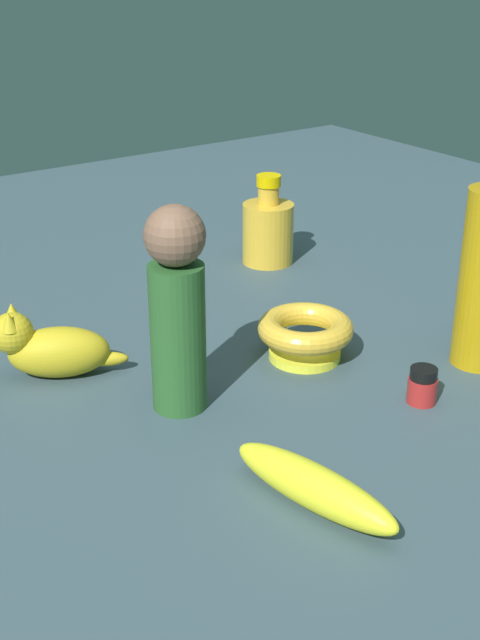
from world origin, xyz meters
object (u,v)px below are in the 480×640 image
bottle_short (268,230)px  nail_polish_jar (423,385)px  bowl (305,333)px  banana (314,486)px  cat_figurine (49,347)px  person_figure_adult (177,307)px

bottle_short → nail_polish_jar: 0.47m
bowl → nail_polish_jar: (0.16, 0.04, -0.01)m
banana → cat_figurine: 0.38m
bottle_short → banana: size_ratio=0.76×
bowl → banana: bowl is taller
bottle_short → nail_polish_jar: size_ratio=3.35×
cat_figurine → nail_polish_jar: 0.42m
bowl → cat_figurine: cat_figurine is taller
cat_figurine → bottle_short: bearing=110.0°
person_figure_adult → nail_polish_jar: bearing=56.6°
person_figure_adult → cat_figurine: bearing=-149.1°
bottle_short → cat_figurine: (0.16, -0.43, -0.02)m
bowl → cat_figurine: 0.30m
bowl → bottle_short: (-0.29, 0.16, 0.02)m
bottle_short → banana: (0.52, -0.34, -0.03)m
cat_figurine → nail_polish_jar: (0.29, 0.31, -0.02)m
nail_polish_jar → bottle_short: bearing=164.6°
bowl → banana: 0.29m
bottle_short → bowl: bearing=-29.0°
person_figure_adult → banana: bearing=1.2°
nail_polish_jar → banana: bearing=-70.7°
cat_figurine → person_figure_adult: bearing=30.9°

